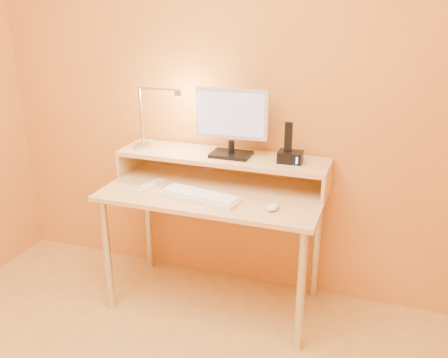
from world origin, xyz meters
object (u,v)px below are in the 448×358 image
at_px(phone_dock, 290,157).
at_px(lamp_base, 143,146).
at_px(mouse, 273,207).
at_px(keyboard, 200,197).
at_px(remote_control, 150,186).
at_px(monitor_panel, 232,114).

bearing_deg(phone_dock, lamp_base, 179.50).
distance_m(phone_dock, mouse, 0.34).
relative_size(keyboard, remote_control, 2.16).
height_order(phone_dock, mouse, phone_dock).
bearing_deg(lamp_base, monitor_panel, 4.26).
bearing_deg(lamp_base, keyboard, -28.34).
bearing_deg(keyboard, lamp_base, 161.52).
bearing_deg(keyboard, mouse, 8.05).
height_order(lamp_base, mouse, lamp_base).
height_order(monitor_panel, mouse, monitor_panel).
xyz_separation_m(phone_dock, keyboard, (-0.41, -0.28, -0.18)).
height_order(phone_dock, remote_control, phone_dock).
xyz_separation_m(mouse, remote_control, (-0.72, 0.07, -0.01)).
height_order(monitor_panel, lamp_base, monitor_panel).
relative_size(monitor_panel, mouse, 4.28).
bearing_deg(lamp_base, phone_dock, 1.97).
distance_m(lamp_base, phone_dock, 0.87).
distance_m(mouse, remote_control, 0.72).
bearing_deg(keyboard, phone_dock, 43.59).
bearing_deg(lamp_base, remote_control, -54.82).
distance_m(monitor_panel, remote_control, 0.61).
height_order(lamp_base, remote_control, lamp_base).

